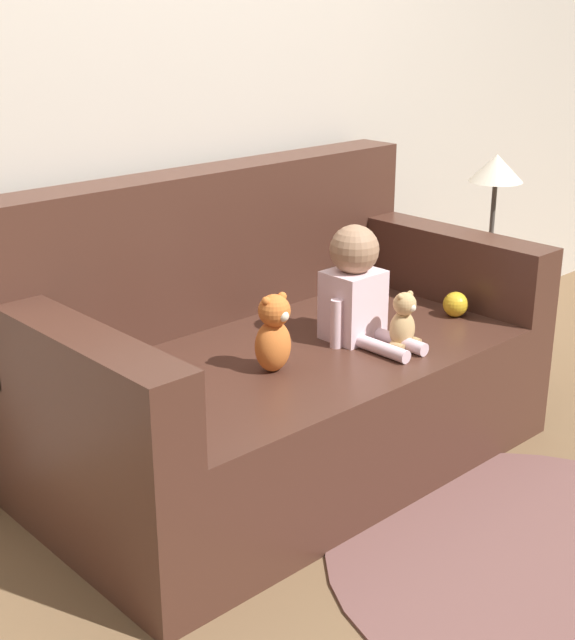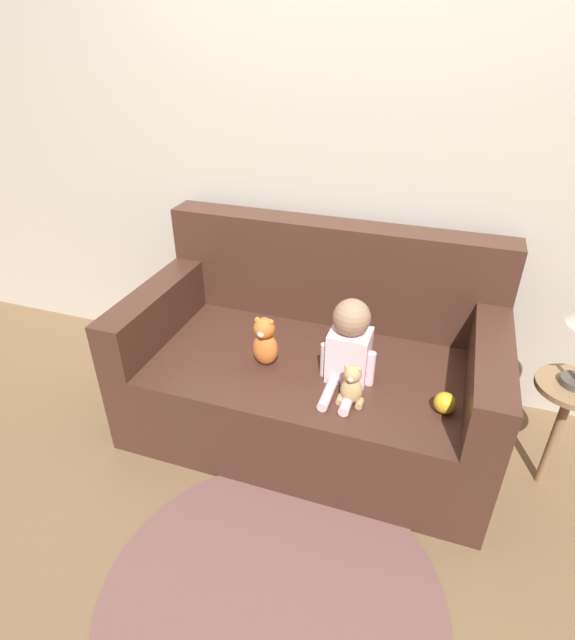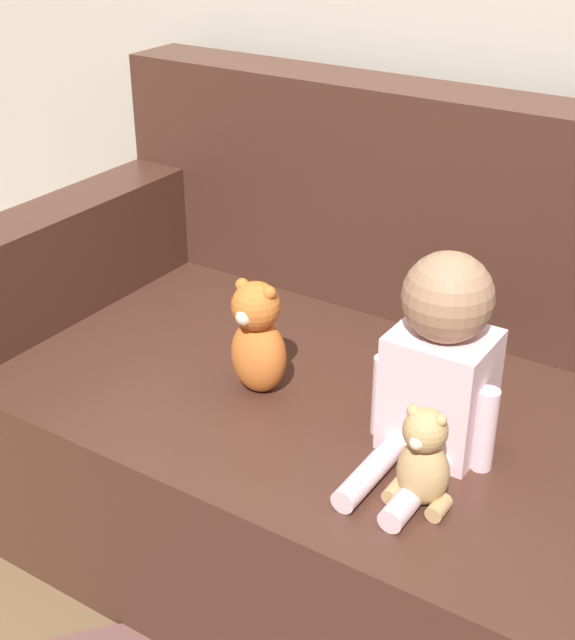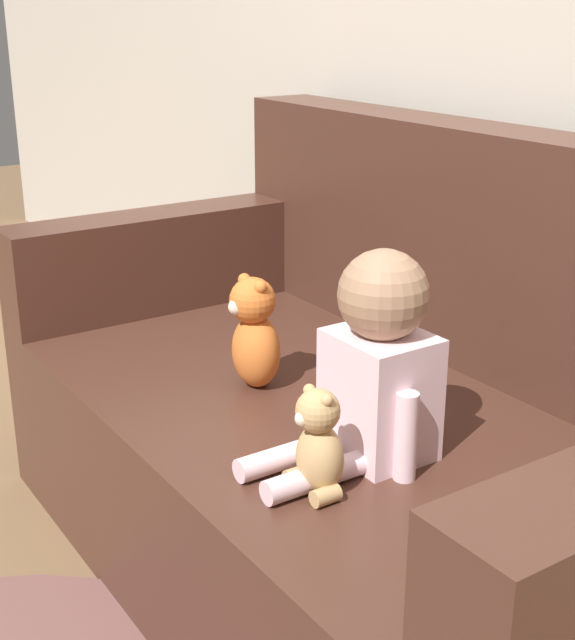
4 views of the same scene
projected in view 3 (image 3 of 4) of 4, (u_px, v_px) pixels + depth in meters
ground_plane at (357, 549)px, 2.12m from camera, size 12.00×12.00×0.00m
couch at (377, 416)px, 2.01m from camera, size 1.78×0.97×1.00m
person_baby at (439, 364)px, 1.64m from camera, size 0.25×0.37×0.40m
teddy_bear_brown at (423, 460)px, 1.53m from camera, size 0.12×0.09×0.20m
plush_toy_side at (258, 338)px, 1.84m from camera, size 0.12×0.12×0.26m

